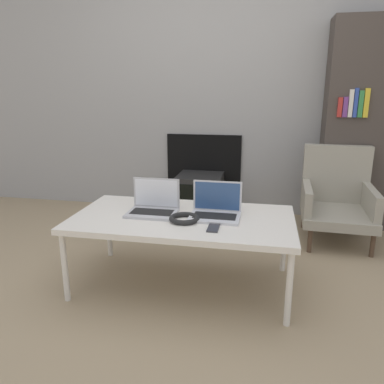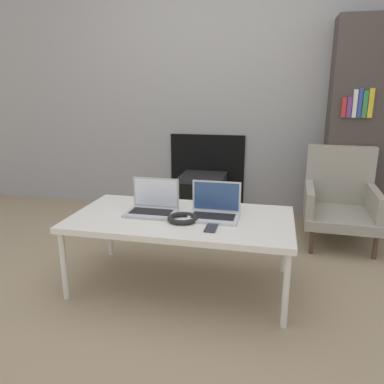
{
  "view_description": "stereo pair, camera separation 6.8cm",
  "coord_description": "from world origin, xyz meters",
  "views": [
    {
      "loc": [
        0.48,
        -1.95,
        1.24
      ],
      "look_at": [
        0.0,
        0.51,
        0.55
      ],
      "focal_mm": 35.0,
      "sensor_mm": 36.0,
      "label": 1
    },
    {
      "loc": [
        0.55,
        -1.94,
        1.24
      ],
      "look_at": [
        0.0,
        0.51,
        0.55
      ],
      "focal_mm": 35.0,
      "sensor_mm": 36.0,
      "label": 2
    }
  ],
  "objects": [
    {
      "name": "headphones",
      "position": [
        0.03,
        0.13,
        0.49
      ],
      "size": [
        0.19,
        0.19,
        0.03
      ],
      "color": "black",
      "rests_on": "table"
    },
    {
      "name": "table",
      "position": [
        0.0,
        0.21,
        0.44
      ],
      "size": [
        1.37,
        0.73,
        0.47
      ],
      "color": "silver",
      "rests_on": "ground_plane"
    },
    {
      "name": "tv",
      "position": [
        -0.13,
        1.58,
        0.21
      ],
      "size": [
        0.43,
        0.44,
        0.43
      ],
      "color": "black",
      "rests_on": "ground_plane"
    },
    {
      "name": "armchair",
      "position": [
        1.1,
        1.28,
        0.37
      ],
      "size": [
        0.59,
        0.68,
        0.77
      ],
      "rotation": [
        0.0,
        0.0,
        -0.04
      ],
      "color": "gray",
      "rests_on": "ground_plane"
    },
    {
      "name": "phone",
      "position": [
        0.22,
        0.04,
        0.47
      ],
      "size": [
        0.06,
        0.14,
        0.01
      ],
      "color": "#333338",
      "rests_on": "table"
    },
    {
      "name": "laptop_right",
      "position": [
        0.2,
        0.25,
        0.52
      ],
      "size": [
        0.31,
        0.23,
        0.21
      ],
      "rotation": [
        0.0,
        0.0,
        -0.01
      ],
      "color": "silver",
      "rests_on": "table"
    },
    {
      "name": "ground_plane",
      "position": [
        0.0,
        0.0,
        0.0
      ],
      "size": [
        14.0,
        14.0,
        0.0
      ],
      "primitive_type": "plane",
      "color": "#998466"
    },
    {
      "name": "wall_back",
      "position": [
        -0.0,
        1.85,
        1.29
      ],
      "size": [
        7.0,
        0.08,
        2.6
      ],
      "color": "#999999",
      "rests_on": "ground_plane"
    },
    {
      "name": "laptop_left",
      "position": [
        -0.2,
        0.25,
        0.52
      ],
      "size": [
        0.31,
        0.23,
        0.21
      ],
      "rotation": [
        0.0,
        0.0,
        0.0
      ],
      "color": "#B2B2B7",
      "rests_on": "table"
    },
    {
      "name": "bookshelf",
      "position": [
        1.31,
        1.65,
        0.92
      ],
      "size": [
        0.64,
        0.32,
        1.84
      ],
      "color": "#3F3833",
      "rests_on": "ground_plane"
    }
  ]
}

